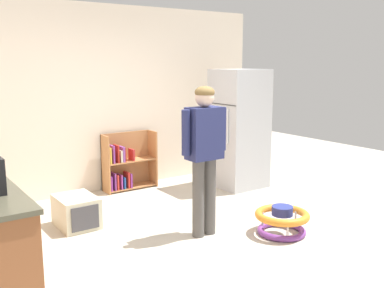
{
  "coord_description": "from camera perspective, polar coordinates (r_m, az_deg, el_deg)",
  "views": [
    {
      "loc": [
        -2.73,
        -3.76,
        1.91
      ],
      "look_at": [
        0.13,
        0.32,
        0.97
      ],
      "focal_mm": 41.92,
      "sensor_mm": 36.0,
      "label": 1
    }
  ],
  "objects": [
    {
      "name": "ground_plane",
      "position": [
        5.03,
        0.91,
        -11.69
      ],
      "size": [
        12.0,
        12.0,
        0.0
      ],
      "primitive_type": "plane",
      "color": "beige",
      "rests_on": "ground"
    },
    {
      "name": "back_wall",
      "position": [
        6.7,
        -10.89,
        5.64
      ],
      "size": [
        5.2,
        0.06,
        2.7
      ],
      "primitive_type": "cube",
      "color": "beige",
      "rests_on": "ground"
    },
    {
      "name": "refrigerator",
      "position": [
        6.8,
        6.01,
        1.94
      ],
      "size": [
        0.73,
        0.68,
        1.78
      ],
      "color": "#B7BABF",
      "rests_on": "ground"
    },
    {
      "name": "bookshelf",
      "position": [
        6.77,
        -8.45,
        -2.61
      ],
      "size": [
        0.8,
        0.28,
        0.85
      ],
      "color": "#B77846",
      "rests_on": "ground"
    },
    {
      "name": "standing_person",
      "position": [
        4.8,
        1.59,
        -0.4
      ],
      "size": [
        0.57,
        0.22,
        1.64
      ],
      "color": "#54524F",
      "rests_on": "ground"
    },
    {
      "name": "baby_walker",
      "position": [
        5.14,
        11.37,
        -9.5
      ],
      "size": [
        0.6,
        0.6,
        0.32
      ],
      "color": "#7D3D9A",
      "rests_on": "ground"
    },
    {
      "name": "pet_carrier",
      "position": [
        5.43,
        -14.5,
        -8.32
      ],
      "size": [
        0.42,
        0.55,
        0.36
      ],
      "color": "beige",
      "rests_on": "ground"
    }
  ]
}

